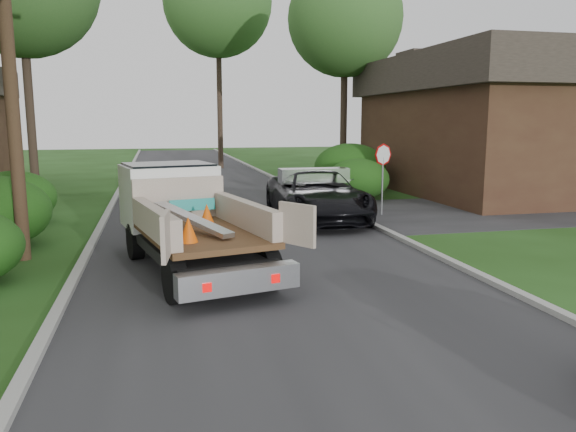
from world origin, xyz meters
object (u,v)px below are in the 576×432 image
(utility_pole, at_px, (7,32))
(tree_center_far, at_px, (218,2))
(black_pickup, at_px, (317,195))
(stop_sign, at_px, (383,164))
(flatbed_truck, at_px, (181,211))
(tree_right_far, at_px, (345,19))
(house_right, at_px, (501,123))

(utility_pole, height_order, tree_center_far, tree_center_far)
(tree_center_far, relative_size, black_pickup, 2.47)
(stop_sign, relative_size, flatbed_truck, 0.40)
(tree_right_far, relative_size, flatbed_truck, 1.84)
(utility_pole, relative_size, tree_right_far, 0.87)
(stop_sign, relative_size, utility_pole, 0.25)
(tree_right_far, bearing_deg, flatbed_truck, -120.10)
(stop_sign, xyz_separation_m, tree_center_far, (-3.20, 21.00, 9.20))
(house_right, xyz_separation_m, tree_right_far, (-5.50, 6.00, 5.32))
(stop_sign, height_order, house_right, house_right)
(tree_right_far, xyz_separation_m, tree_center_far, (-5.50, 10.00, 2.50))
(flatbed_truck, relative_size, black_pickup, 1.06)
(black_pickup, bearing_deg, flatbed_truck, -130.44)
(stop_sign, relative_size, tree_center_far, 0.17)
(utility_pole, height_order, tree_right_far, tree_right_far)
(utility_pole, xyz_separation_m, flatbed_truck, (3.62, -1.13, -3.96))
(stop_sign, distance_m, house_right, 9.37)
(stop_sign, height_order, utility_pole, utility_pole)
(flatbed_truck, bearing_deg, utility_pole, 150.01)
(utility_pole, distance_m, tree_right_far, 20.12)
(house_right, bearing_deg, utility_pole, -153.99)
(stop_sign, relative_size, black_pickup, 0.42)
(stop_sign, height_order, flatbed_truck, stop_sign)
(stop_sign, bearing_deg, tree_center_far, 98.66)
(tree_center_far, bearing_deg, utility_pole, -106.65)
(stop_sign, bearing_deg, tree_right_far, 78.19)
(utility_pole, relative_size, black_pickup, 1.69)
(tree_center_far, bearing_deg, black_pickup, -87.98)
(stop_sign, bearing_deg, black_pickup, -171.81)
(utility_pole, height_order, flatbed_truck, utility_pole)
(black_pickup, bearing_deg, tree_center_far, 95.46)
(utility_pole, bearing_deg, black_pickup, 24.01)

